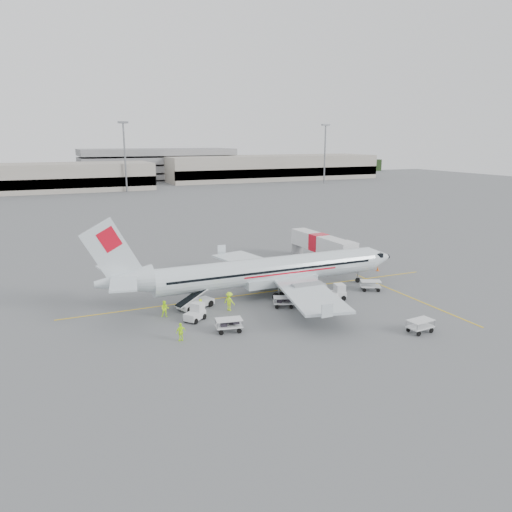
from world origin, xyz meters
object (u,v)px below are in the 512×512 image
object	(u,v)px
tug_aft	(195,312)
jet_bridge	(319,248)
belt_loader	(195,295)
tug_mid	(329,303)
aircraft	(271,253)
tug_fore	(335,292)

from	to	relation	value
tug_aft	jet_bridge	bearing A→B (deg)	-4.77
jet_bridge	belt_loader	size ratio (longest dim) A/B	3.04
belt_loader	tug_mid	world-z (taller)	belt_loader
aircraft	tug_fore	size ratio (longest dim) A/B	15.78
tug_fore	tug_aft	xyz separation A→B (m)	(-15.73, -0.07, -0.03)
tug_mid	tug_aft	xyz separation A→B (m)	(-13.30, 2.57, 0.03)
belt_loader	tug_aft	world-z (taller)	belt_loader
aircraft	tug_mid	size ratio (longest dim) A/B	16.88
tug_fore	tug_aft	bearing A→B (deg)	-170.16
aircraft	tug_fore	world-z (taller)	aircraft
belt_loader	tug_fore	xyz separation A→B (m)	(14.56, -3.42, -0.51)
belt_loader	tug_aft	xyz separation A→B (m)	(-1.17, -3.49, -0.54)
jet_bridge	tug_aft	bearing A→B (deg)	-148.70
jet_bridge	tug_mid	xyz separation A→B (m)	(-9.38, -17.77, -1.21)
aircraft	tug_aft	bearing A→B (deg)	-156.08
aircraft	belt_loader	size ratio (longest dim) A/B	6.88
belt_loader	tug_aft	bearing A→B (deg)	-129.44
tug_fore	tug_mid	distance (m)	3.60
tug_aft	tug_mid	bearing A→B (deg)	-49.56
belt_loader	tug_mid	distance (m)	13.57
jet_bridge	aircraft	bearing A→B (deg)	-142.07
aircraft	tug_aft	world-z (taller)	aircraft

